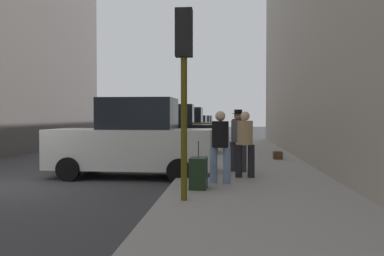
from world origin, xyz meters
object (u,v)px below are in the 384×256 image
parked_black_suv (166,132)px  parked_gray_coupe (197,126)px  parked_bronze_suv (182,128)px  traffic_light (184,62)px  parked_red_hatchback (191,128)px  pedestrian_in_jeans (220,143)px  duffel_bag (278,155)px  pedestrian_with_beanie (238,137)px  fire_hydrant (205,148)px  pedestrian_in_tan_coat (245,141)px  parked_blue_sedan (201,125)px  rolling_suitcase (198,173)px  parked_white_van (133,141)px  pedestrian_in_red_jacket (237,131)px

parked_black_suv → parked_gray_coupe: (0.00, 19.83, -0.18)m
parked_bronze_suv → parked_gray_coupe: size_ratio=1.10×
parked_black_suv → traffic_light: 10.89m
parked_red_hatchback → pedestrian_in_jeans: bearing=-83.4°
parked_gray_coupe → duffel_bag: 22.91m
pedestrian_in_jeans → pedestrian_with_beanie: (0.48, 2.19, 0.03)m
fire_hydrant → pedestrian_in_tan_coat: pedestrian_in_tan_coat is taller
fire_hydrant → parked_blue_sedan: bearing=93.7°
duffel_bag → pedestrian_in_jeans: bearing=-109.1°
parked_gray_coupe → rolling_suitcase: size_ratio=4.06×
parked_gray_coupe → parked_bronze_suv: bearing=-90.0°
parked_white_van → traffic_light: (1.85, -3.93, 1.73)m
pedestrian_in_jeans → rolling_suitcase: (-0.46, -0.78, -0.61)m
fire_hydrant → pedestrian_in_red_jacket: bearing=50.3°
pedestrian_in_red_jacket → pedestrian_in_jeans: bearing=-94.1°
pedestrian_with_beanie → duffel_bag: (1.56, 3.70, -0.85)m
pedestrian_in_tan_coat → parked_blue_sedan: bearing=95.4°
parked_white_van → rolling_suitcase: parked_white_van is taller
fire_hydrant → traffic_light: 8.90m
parked_black_suv → parked_red_hatchback: parked_black_suv is taller
parked_white_van → parked_bronze_suv: same height
traffic_light → duffel_bag: size_ratio=8.18×
pedestrian_in_tan_coat → rolling_suitcase: size_ratio=1.64×
parked_bronze_suv → pedestrian_in_tan_coat: bearing=-77.5°
parked_gray_coupe → pedestrian_in_jeans: bearing=-85.0°
parked_blue_sedan → traffic_light: (1.85, -36.31, 1.91)m
fire_hydrant → pedestrian_in_tan_coat: size_ratio=0.41×
traffic_light → duffel_bag: bearing=71.4°
parked_black_suv → pedestrian_in_tan_coat: size_ratio=2.72×
parked_black_suv → parked_gray_coupe: 19.83m
parked_red_hatchback → pedestrian_with_beanie: bearing=-81.3°
duffel_bag → parked_gray_coupe: bearing=101.4°
fire_hydrant → pedestrian_in_jeans: pedestrian_in_jeans is taller
parked_white_van → traffic_light: traffic_light is taller
pedestrian_with_beanie → traffic_light: bearing=-104.8°
parked_white_van → parked_black_suv: same height
fire_hydrant → pedestrian_in_red_jacket: 2.09m
parked_gray_coupe → rolling_suitcase: (2.04, -29.12, -0.36)m
parked_gray_coupe → parked_blue_sedan: (-0.00, 5.89, 0.00)m
parked_white_van → parked_black_suv: 6.66m
parked_red_hatchback → duffel_bag: parked_red_hatchback is taller
fire_hydrant → pedestrian_with_beanie: size_ratio=0.40×
parked_black_suv → pedestrian_in_jeans: size_ratio=2.72×
parked_black_suv → parked_gray_coupe: parked_black_suv is taller
parked_red_hatchback → parked_blue_sedan: same height
parked_red_hatchback → rolling_suitcase: 22.62m
parked_blue_sedan → pedestrian_in_red_jacket: size_ratio=2.49×
parked_bronze_suv → duffel_bag: (4.54, -9.18, -0.74)m
parked_gray_coupe → pedestrian_with_beanie: bearing=-83.5°
pedestrian_in_red_jacket → parked_bronze_suv: bearing=113.8°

